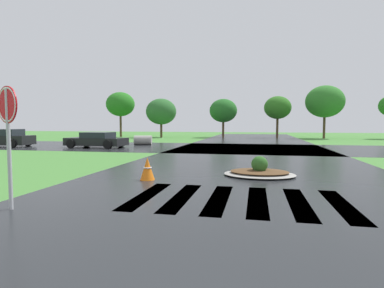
# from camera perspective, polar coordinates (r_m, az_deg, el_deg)

# --- Properties ---
(asphalt_roadway) EXTENTS (10.58, 80.00, 0.01)m
(asphalt_roadway) POSITION_cam_1_polar(r_m,az_deg,el_deg) (12.33, 9.82, -4.53)
(asphalt_roadway) COLOR #232628
(asphalt_roadway) RESTS_ON ground
(asphalt_cross_road) EXTENTS (90.00, 9.52, 0.01)m
(asphalt_cross_road) POSITION_cam_1_polar(r_m,az_deg,el_deg) (22.45, 10.70, -0.78)
(asphalt_cross_road) COLOR #232628
(asphalt_cross_road) RESTS_ON ground
(crosswalk_stripes) EXTENTS (4.95, 2.96, 0.01)m
(crosswalk_stripes) POSITION_cam_1_polar(r_m,az_deg,el_deg) (7.41, 8.48, -10.14)
(crosswalk_stripes) COLOR white
(crosswalk_stripes) RESTS_ON ground
(stop_sign) EXTENTS (0.71, 0.31, 2.55)m
(stop_sign) POSITION_cam_1_polar(r_m,az_deg,el_deg) (7.34, -30.91, 4.12)
(stop_sign) COLOR #B2B5BA
(stop_sign) RESTS_ON ground
(median_island) EXTENTS (2.41, 1.84, 0.68)m
(median_island) POSITION_cam_1_polar(r_m,az_deg,el_deg) (10.78, 12.36, -5.01)
(median_island) COLOR #9E9B93
(median_island) RESTS_ON ground
(car_white_sedan) EXTENTS (4.46, 2.33, 1.14)m
(car_white_sedan) POSITION_cam_1_polar(r_m,az_deg,el_deg) (23.76, -17.20, 0.68)
(car_white_sedan) COLOR black
(car_white_sedan) RESTS_ON ground
(car_silver_hatch) EXTENTS (4.75, 2.45, 1.35)m
(car_silver_hatch) POSITION_cam_1_polar(r_m,az_deg,el_deg) (27.56, -31.69, 0.87)
(car_silver_hatch) COLOR black
(car_silver_hatch) RESTS_ON ground
(drainage_pipe_stack) EXTENTS (1.54, 1.04, 0.78)m
(drainage_pipe_stack) POSITION_cam_1_polar(r_m,az_deg,el_deg) (25.79, -9.04, 0.69)
(drainage_pipe_stack) COLOR #9E9B93
(drainage_pipe_stack) RESTS_ON ground
(traffic_cone) EXTENTS (0.46, 0.46, 0.72)m
(traffic_cone) POSITION_cam_1_polar(r_m,az_deg,el_deg) (9.86, -8.25, -4.58)
(traffic_cone) COLOR orange
(traffic_cone) RESTS_ON ground
(background_treeline) EXTENTS (36.08, 5.30, 6.20)m
(background_treeline) POSITION_cam_1_polar(r_m,az_deg,el_deg) (38.61, 8.69, 6.87)
(background_treeline) COLOR #4C3823
(background_treeline) RESTS_ON ground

